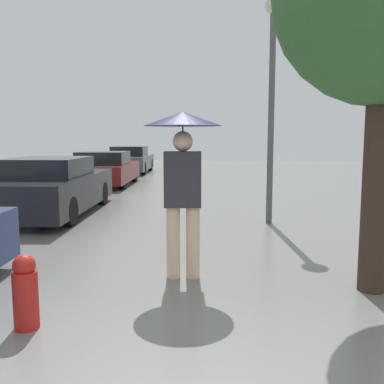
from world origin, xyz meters
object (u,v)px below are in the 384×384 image
object	(u,v)px
pedestrian	(183,158)
parked_car_third	(105,169)
street_lamp	(272,74)
fire_hydrant	(25,292)
parked_car_farthest	(130,160)
parked_car_second	(52,187)

from	to	relation	value
pedestrian	parked_car_third	xyz separation A→B (m)	(-3.18, 10.04, -0.86)
street_lamp	fire_hydrant	distance (m)	6.08
pedestrian	parked_car_farthest	xyz separation A→B (m)	(-3.20, 15.66, -0.83)
parked_car_second	street_lamp	size ratio (longest dim) A/B	1.01
street_lamp	fire_hydrant	xyz separation A→B (m)	(-2.86, -4.74, -2.52)
parked_car_second	street_lamp	bearing A→B (deg)	-11.27
fire_hydrant	street_lamp	bearing A→B (deg)	58.92
parked_car_second	parked_car_third	world-z (taller)	parked_car_second
pedestrian	parked_car_third	bearing A→B (deg)	107.59
pedestrian	fire_hydrant	xyz separation A→B (m)	(-1.31, -1.40, -1.09)
pedestrian	parked_car_farthest	world-z (taller)	pedestrian
parked_car_third	street_lamp	size ratio (longest dim) A/B	0.93
parked_car_farthest	fire_hydrant	size ratio (longest dim) A/B	6.41
parked_car_second	fire_hydrant	xyz separation A→B (m)	(1.72, -5.65, -0.26)
parked_car_second	parked_car_farthest	size ratio (longest dim) A/B	1.02
parked_car_third	fire_hydrant	xyz separation A→B (m)	(1.87, -11.45, -0.23)
parked_car_third	fire_hydrant	bearing A→B (deg)	-80.71
parked_car_farthest	fire_hydrant	xyz separation A→B (m)	(1.89, -17.06, -0.26)
parked_car_farthest	street_lamp	size ratio (longest dim) A/B	1.00
pedestrian	street_lamp	distance (m)	3.94
pedestrian	parked_car_second	size ratio (longest dim) A/B	0.45
parked_car_second	fire_hydrant	size ratio (longest dim) A/B	6.51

